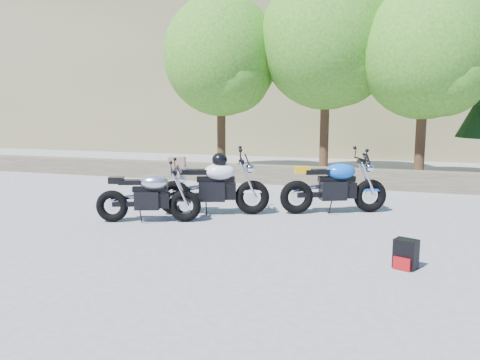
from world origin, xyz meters
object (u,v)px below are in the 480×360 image
white_bike (213,184)px  backpack (406,254)px  silver_bike (149,197)px  blue_bike (335,187)px

white_bike → backpack: bearing=-50.7°
silver_bike → backpack: silver_bike is taller
silver_bike → backpack: 4.61m
silver_bike → white_bike: (0.88, 0.95, 0.13)m
blue_bike → silver_bike: bearing=-173.8°
silver_bike → backpack: (4.43, -1.24, -0.29)m
white_bike → blue_bike: size_ratio=1.04×
silver_bike → blue_bike: size_ratio=0.91×
silver_bike → white_bike: white_bike is taller
silver_bike → blue_bike: (3.13, 1.85, 0.06)m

